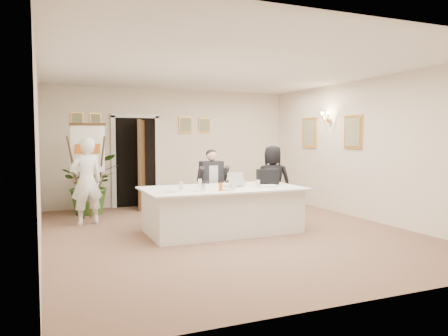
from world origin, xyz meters
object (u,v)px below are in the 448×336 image
(standing_man, at_px, (86,181))
(standing_woman, at_px, (273,182))
(potted_palm, at_px, (91,184))
(seated_man, at_px, (212,184))
(flip_chart, at_px, (89,176))
(laptop, at_px, (233,179))
(conference_table, at_px, (222,209))
(oj_glass, at_px, (221,187))
(paper_stack, at_px, (267,186))
(laptop_bag, at_px, (268,177))
(steel_jug, at_px, (203,187))

(standing_man, xyz_separation_m, standing_woman, (3.58, -0.70, -0.08))
(standing_woman, height_order, potted_palm, standing_woman)
(seated_man, distance_m, potted_palm, 2.72)
(seated_man, bearing_deg, flip_chart, 143.25)
(standing_man, height_order, laptop, standing_man)
(conference_table, distance_m, standing_woman, 1.74)
(standing_woman, bearing_deg, conference_table, 60.77)
(seated_man, xyz_separation_m, standing_woman, (1.23, -0.25, 0.03))
(seated_man, bearing_deg, oj_glass, -120.08)
(conference_table, bearing_deg, flip_chart, 134.30)
(seated_man, xyz_separation_m, standing_man, (-2.35, 0.45, 0.11))
(standing_man, relative_size, paper_stack, 4.89)
(laptop_bag, xyz_separation_m, paper_stack, (-0.20, -0.35, -0.13))
(conference_table, height_order, flip_chart, flip_chart)
(standing_man, relative_size, steel_jug, 14.90)
(laptop_bag, relative_size, steel_jug, 3.73)
(standing_man, relative_size, potted_palm, 1.26)
(seated_man, relative_size, laptop, 4.12)
(laptop_bag, xyz_separation_m, steel_jug, (-1.38, -0.31, -0.09))
(flip_chart, distance_m, laptop, 3.00)
(paper_stack, bearing_deg, laptop, 147.02)
(flip_chart, height_order, paper_stack, flip_chart)
(flip_chart, bearing_deg, oj_glass, -54.14)
(paper_stack, bearing_deg, conference_table, 162.34)
(laptop, height_order, steel_jug, laptop)
(standing_man, bearing_deg, seated_man, 156.24)
(standing_woman, xyz_separation_m, steel_jug, (-1.90, -1.06, 0.09))
(laptop_bag, distance_m, steel_jug, 1.42)
(standing_man, relative_size, laptop_bag, 4.00)
(standing_woman, bearing_deg, standing_man, 19.48)
(standing_man, height_order, standing_woman, standing_man)
(potted_palm, bearing_deg, oj_glass, -61.98)
(laptop, bearing_deg, standing_man, 138.56)
(flip_chart, xyz_separation_m, steel_jug, (1.58, -2.27, -0.04))
(flip_chart, distance_m, potted_palm, 0.74)
(flip_chart, distance_m, standing_woman, 3.69)
(conference_table, distance_m, laptop_bag, 1.09)
(laptop, xyz_separation_m, paper_stack, (0.50, -0.32, -0.12))
(laptop, relative_size, steel_jug, 3.14)
(paper_stack, height_order, steel_jug, steel_jug)
(flip_chart, bearing_deg, laptop_bag, -33.40)
(conference_table, bearing_deg, paper_stack, -17.66)
(laptop_bag, bearing_deg, standing_woman, 65.72)
(steel_jug, bearing_deg, conference_table, 25.31)
(flip_chart, relative_size, standing_man, 1.15)
(laptop, bearing_deg, laptop_bag, -7.41)
(oj_glass, bearing_deg, flip_chart, 125.86)
(seated_man, bearing_deg, potted_palm, 128.64)
(seated_man, height_order, standing_woman, standing_woman)
(seated_man, relative_size, flip_chart, 0.76)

